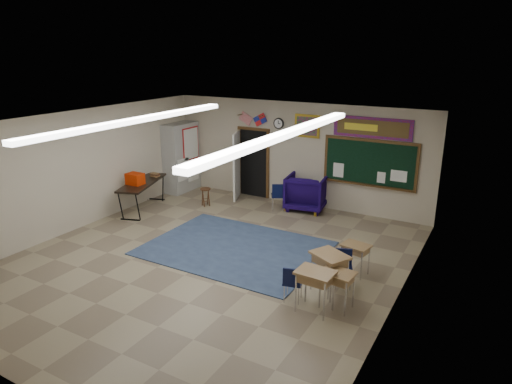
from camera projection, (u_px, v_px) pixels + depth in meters
The scene contains 25 objects.
floor at pixel (208, 260), 10.02m from camera, with size 9.00×9.00×0.00m, color gray.
back_wall at pixel (296, 154), 13.31m from camera, with size 8.00×0.04×3.00m, color #BEB39A.
front_wall at pixel (1, 289), 5.83m from camera, with size 8.00×0.04×3.00m, color #BEB39A.
left_wall at pixel (75, 171), 11.45m from camera, with size 0.04×9.00×3.00m, color #BEB39A.
right_wall at pixel (399, 231), 7.69m from camera, with size 0.04×9.00×3.00m, color #BEB39A.
ceiling at pixel (203, 124), 9.12m from camera, with size 8.00×9.00×0.04m, color silver.
area_rug at pixel (235, 248), 10.59m from camera, with size 4.00×3.00×0.02m, color #384C6B.
fluorescent_strips at pixel (203, 127), 9.14m from camera, with size 3.86×6.00×0.10m, color white, non-canonical shape.
doorway at pixel (249, 164), 14.02m from camera, with size 1.10×0.89×2.16m.
chalkboard at pixel (369, 164), 12.25m from camera, with size 2.55×0.14×1.30m.
bulletin_board at pixel (372, 128), 11.96m from camera, with size 2.10×0.05×0.55m.
framed_art_print at pixel (307, 126), 12.86m from camera, with size 0.75×0.05×0.65m.
wall_clock at pixel (279, 124), 13.28m from camera, with size 0.32×0.05×0.32m.
wall_flags at pixel (253, 117), 13.62m from camera, with size 1.16×0.06×0.70m, color red, non-canonical shape.
storage_cabinet at pixel (181, 157), 14.63m from camera, with size 0.59×1.25×2.20m.
wingback_armchair at pixel (307, 192), 13.06m from camera, with size 1.08×1.12×1.02m, color #110538.
student_chair_reading at pixel (278, 196), 13.03m from camera, with size 0.41×0.41×0.81m, color black, non-canonical shape.
student_chair_desk_a at pixel (293, 283), 8.32m from camera, with size 0.35×0.35×0.71m, color black, non-canonical shape.
student_chair_desk_b at pixel (343, 269), 8.80m from camera, with size 0.37×0.37×0.73m, color black, non-canonical shape.
student_desk_front_left at pixel (329, 271), 8.54m from camera, with size 0.83×0.76×0.80m.
student_desk_front_right at pixel (355, 258), 9.29m from camera, with size 0.61×0.50×0.66m.
student_desk_back_left at pixel (315, 289), 7.95m from camera, with size 0.67×0.52×0.78m.
student_desk_back_right at pixel (337, 288), 8.07m from camera, with size 0.62×0.49×0.70m.
folding_table at pixel (143, 195), 13.02m from camera, with size 1.29×2.12×1.15m.
wooden_stool at pixel (206, 197), 13.39m from camera, with size 0.30×0.30×0.53m.
Camera 1 is at (5.40, -7.41, 4.44)m, focal length 32.00 mm.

